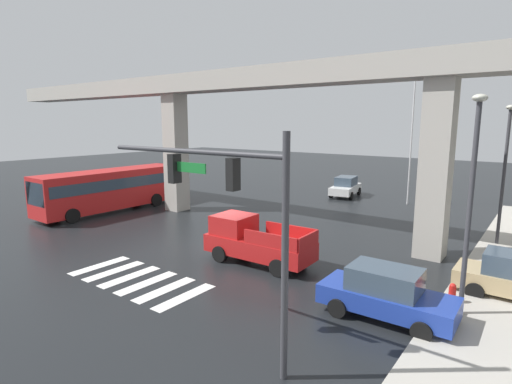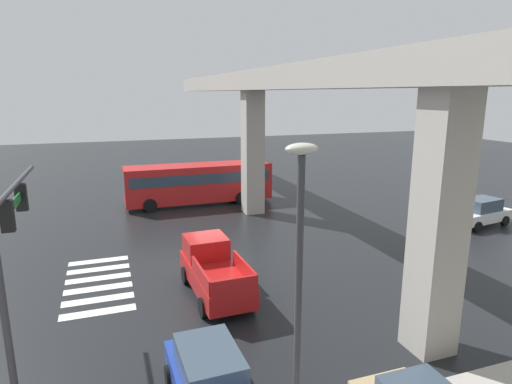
% 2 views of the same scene
% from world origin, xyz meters
% --- Properties ---
extents(ground_plane, '(120.00, 120.00, 0.00)m').
position_xyz_m(ground_plane, '(0.00, 0.00, 0.00)').
color(ground_plane, black).
extents(crosswalk_stripes, '(6.05, 2.80, 0.01)m').
position_xyz_m(crosswalk_stripes, '(-0.00, -5.57, 0.01)').
color(crosswalk_stripes, silver).
rests_on(crosswalk_stripes, ground).
extents(elevated_overpass, '(57.48, 2.06, 9.57)m').
position_xyz_m(elevated_overpass, '(0.00, 4.65, 8.18)').
color(elevated_overpass, '#ADA89E').
rests_on(elevated_overpass, ground).
extents(sidewalk_east, '(4.00, 36.00, 0.15)m').
position_xyz_m(sidewalk_east, '(12.43, 2.00, 0.07)').
color(sidewalk_east, '#ADA89E').
rests_on(sidewalk_east, ground).
extents(pickup_truck, '(5.16, 2.21, 2.08)m').
position_xyz_m(pickup_truck, '(2.48, -0.97, 0.99)').
color(pickup_truck, red).
rests_on(pickup_truck, ground).
extents(city_bus, '(2.80, 10.80, 2.99)m').
position_xyz_m(city_bus, '(-12.43, 1.59, 1.72)').
color(city_bus, red).
rests_on(city_bus, ground).
extents(sedan_blue, '(4.33, 2.02, 1.72)m').
position_xyz_m(sedan_blue, '(9.24, -2.71, 0.85)').
color(sedan_blue, '#1E3899').
rests_on(sedan_blue, ground).
extents(sedan_white, '(2.44, 4.52, 1.72)m').
position_xyz_m(sedan_white, '(-1.20, 17.22, 0.85)').
color(sedan_white, silver).
rests_on(sedan_white, ground).
extents(traffic_signal_mast, '(6.49, 0.32, 6.20)m').
position_xyz_m(traffic_signal_mast, '(6.57, -7.40, 4.38)').
color(traffic_signal_mast, '#38383D').
rests_on(traffic_signal_mast, ground).
extents(street_lamp_near_corner, '(0.44, 0.70, 7.24)m').
position_xyz_m(street_lamp_near_corner, '(11.23, -1.18, 4.56)').
color(street_lamp_near_corner, '#38383D').
rests_on(street_lamp_near_corner, ground).
extents(street_lamp_mid_block, '(0.44, 0.70, 7.24)m').
position_xyz_m(street_lamp_mid_block, '(11.23, 8.53, 4.56)').
color(street_lamp_mid_block, '#38383D').
rests_on(street_lamp_mid_block, ground).
extents(fire_hydrant, '(0.24, 0.24, 0.85)m').
position_xyz_m(fire_hydrant, '(10.83, -0.47, 0.43)').
color(fire_hydrant, red).
rests_on(fire_hydrant, ground).
extents(flagpole, '(1.16, 0.12, 11.05)m').
position_xyz_m(flagpole, '(4.30, 16.86, 6.34)').
color(flagpole, silver).
rests_on(flagpole, ground).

